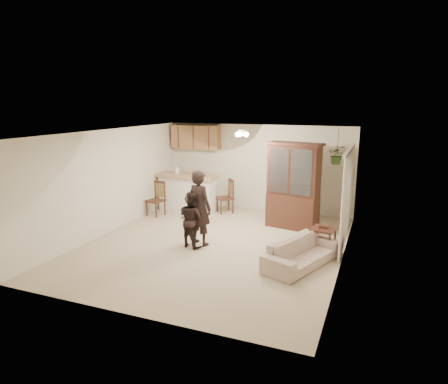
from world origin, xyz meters
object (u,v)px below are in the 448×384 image
at_px(china_hutch, 293,187).
at_px(side_table, 323,240).
at_px(chair_hutch_right, 306,215).
at_px(adult, 200,205).
at_px(child, 191,217).
at_px(chair_hutch_left, 225,203).
at_px(chair_bar, 156,206).
at_px(sofa, 302,248).

height_order(china_hutch, side_table, china_hutch).
height_order(china_hutch, chair_hutch_right, china_hutch).
bearing_deg(side_table, adult, -169.23).
bearing_deg(chair_hutch_right, child, 39.89).
bearing_deg(chair_hutch_left, chair_bar, -100.28).
bearing_deg(side_table, sofa, -108.04).
bearing_deg(chair_hutch_right, sofa, 88.56).
relative_size(side_table, chair_bar, 0.62).
distance_m(adult, china_hutch, 2.58).
height_order(adult, chair_hutch_right, adult).
xyz_separation_m(child, chair_bar, (-2.01, 1.84, -0.40)).
bearing_deg(child, sofa, -165.96).
relative_size(adult, side_table, 3.02).
bearing_deg(side_table, chair_hutch_right, 111.02).
xyz_separation_m(child, chair_hutch_right, (2.08, 2.47, -0.39)).
height_order(sofa, child, child).
height_order(adult, child, adult).
bearing_deg(sofa, adult, 102.54).
height_order(side_table, chair_hutch_right, chair_hutch_right).
relative_size(chair_bar, chair_hutch_right, 0.96).
distance_m(child, chair_bar, 2.76).
height_order(adult, side_table, adult).
distance_m(adult, chair_bar, 2.76).
bearing_deg(adult, china_hutch, -112.29).
bearing_deg(chair_bar, child, -29.59).
distance_m(sofa, side_table, 0.91).
xyz_separation_m(side_table, chair_hutch_left, (-3.08, 2.14, -0.00)).
bearing_deg(chair_hutch_left, adult, -31.52).
bearing_deg(chair_bar, china_hutch, 17.87).
xyz_separation_m(adult, chair_hutch_left, (-0.44, 2.64, -0.63)).
bearing_deg(child, chair_bar, -24.74).
bearing_deg(chair_hutch_right, adult, 39.13).
relative_size(side_table, chair_hutch_left, 0.61).
distance_m(chair_bar, chair_hutch_right, 4.14).
distance_m(adult, chair_hutch_left, 2.75).
xyz_separation_m(chair_bar, chair_hutch_right, (4.09, 0.63, 0.01)).
bearing_deg(china_hutch, chair_hutch_left, 173.17).
xyz_separation_m(china_hutch, chair_bar, (-3.79, -0.33, -0.80)).
bearing_deg(child, china_hutch, -111.58).
relative_size(adult, chair_hutch_right, 1.79).
bearing_deg(side_table, chair_hutch_left, 145.17).
height_order(child, china_hutch, china_hutch).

